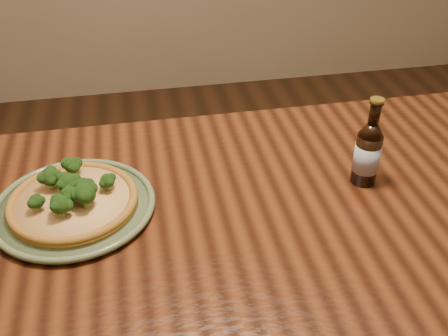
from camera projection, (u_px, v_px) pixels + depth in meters
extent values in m
cube|color=#47210F|center=(238.00, 234.00, 1.04)|extent=(1.60, 0.90, 0.04)
cylinder|color=#47210F|center=(434.00, 213.00, 1.67)|extent=(0.07, 0.07, 0.71)
cylinder|color=#576747|center=(75.00, 208.00, 1.06)|extent=(0.30, 0.30, 0.01)
torus|color=#576747|center=(74.00, 205.00, 1.06)|extent=(0.33, 0.33, 0.01)
torus|color=#576747|center=(74.00, 206.00, 1.06)|extent=(0.26, 0.26, 0.01)
cylinder|color=#956421|center=(74.00, 203.00, 1.06)|extent=(0.26, 0.26, 0.01)
torus|color=#956421|center=(73.00, 200.00, 1.05)|extent=(0.26, 0.26, 0.02)
cylinder|color=#EFDE92|center=(73.00, 200.00, 1.05)|extent=(0.23, 0.23, 0.01)
sphere|color=#29541A|center=(50.00, 177.00, 1.06)|extent=(0.04, 0.04, 0.04)
sphere|color=#29541A|center=(68.00, 183.00, 1.05)|extent=(0.05, 0.05, 0.04)
sphere|color=#29541A|center=(107.00, 181.00, 1.06)|extent=(0.04, 0.04, 0.03)
sphere|color=#29541A|center=(83.00, 187.00, 1.04)|extent=(0.05, 0.05, 0.04)
sphere|color=#29541A|center=(69.00, 194.00, 1.02)|extent=(0.04, 0.04, 0.03)
sphere|color=#29541A|center=(60.00, 205.00, 0.99)|extent=(0.05, 0.05, 0.04)
sphere|color=#29541A|center=(85.00, 194.00, 1.01)|extent=(0.06, 0.06, 0.04)
sphere|color=#29541A|center=(72.00, 165.00, 1.10)|extent=(0.04, 0.04, 0.03)
sphere|color=#29541A|center=(36.00, 201.00, 1.01)|extent=(0.04, 0.04, 0.03)
cylinder|color=black|center=(366.00, 159.00, 1.12)|extent=(0.05, 0.05, 0.12)
cone|color=black|center=(372.00, 130.00, 1.07)|extent=(0.05, 0.05, 0.03)
cylinder|color=black|center=(375.00, 113.00, 1.05)|extent=(0.02, 0.02, 0.05)
torus|color=black|center=(377.00, 103.00, 1.04)|extent=(0.03, 0.03, 0.00)
cylinder|color=#A58C33|center=(377.00, 100.00, 1.03)|extent=(0.03, 0.03, 0.01)
cylinder|color=#9BA8BB|center=(367.00, 157.00, 1.11)|extent=(0.06, 0.06, 0.06)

